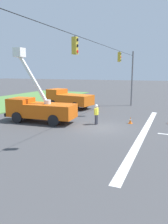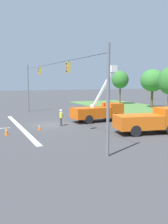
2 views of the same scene
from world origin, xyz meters
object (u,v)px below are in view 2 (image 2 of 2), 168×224
object	(u,v)px
tree_far_west	(120,80)
utility_truck_bucket_lift	(99,110)
utility_truck_support_near	(150,120)
traffic_cone_near_bucket	(6,131)
tree_west	(152,81)
traffic_cone_foreground_right	(40,127)
road_worker	(61,117)

from	to	relation	value
tree_far_west	utility_truck_bucket_lift	xyz separation A→B (m)	(17.93, -13.52, -3.66)
utility_truck_support_near	traffic_cone_near_bucket	size ratio (longest dim) A/B	8.46
utility_truck_bucket_lift	tree_far_west	bearing A→B (deg)	142.99
tree_west	utility_truck_bucket_lift	size ratio (longest dim) A/B	1.02
utility_truck_bucket_lift	traffic_cone_near_bucket	world-z (taller)	utility_truck_bucket_lift
traffic_cone_foreground_right	traffic_cone_near_bucket	xyz separation A→B (m)	(1.23, -3.31, 0.08)
tree_west	utility_truck_bucket_lift	distance (m)	18.25
tree_far_west	tree_west	xyz separation A→B (m)	(8.24, 1.55, -0.15)
utility_truck_support_near	road_worker	size ratio (longest dim) A/B	3.60
tree_west	utility_truck_bucket_lift	world-z (taller)	tree_west
utility_truck_bucket_lift	utility_truck_support_near	bearing A→B (deg)	8.11
tree_far_west	utility_truck_support_near	distance (m)	29.11
traffic_cone_near_bucket	utility_truck_bucket_lift	bearing A→B (deg)	108.94
tree_west	traffic_cone_foreground_right	distance (m)	26.40
tree_west	traffic_cone_foreground_right	xyz separation A→B (m)	(12.28, -22.92, -4.55)
road_worker	traffic_cone_foreground_right	distance (m)	3.16
utility_truck_support_near	road_worker	bearing A→B (deg)	-138.09
tree_west	traffic_cone_foreground_right	bearing A→B (deg)	-61.81
utility_truck_bucket_lift	utility_truck_support_near	distance (m)	8.24
tree_west	road_worker	bearing A→B (deg)	-61.88
utility_truck_bucket_lift	road_worker	distance (m)	5.28
road_worker	traffic_cone_near_bucket	world-z (taller)	road_worker
utility_truck_support_near	road_worker	xyz separation A→B (m)	(-7.03, -6.31, -0.19)
tree_west	utility_truck_support_near	bearing A→B (deg)	-37.94
utility_truck_bucket_lift	traffic_cone_near_bucket	size ratio (longest dim) A/B	8.84
tree_west	road_worker	world-z (taller)	tree_west
utility_truck_support_near	utility_truck_bucket_lift	bearing A→B (deg)	-171.89
traffic_cone_near_bucket	traffic_cone_foreground_right	bearing A→B (deg)	110.43
tree_far_west	utility_truck_support_near	world-z (taller)	tree_far_west
utility_truck_support_near	road_worker	world-z (taller)	utility_truck_support_near
tree_far_west	tree_west	size ratio (longest dim) A/B	1.00
utility_truck_bucket_lift	utility_truck_support_near	xyz separation A→B (m)	(8.15, 1.16, -0.14)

